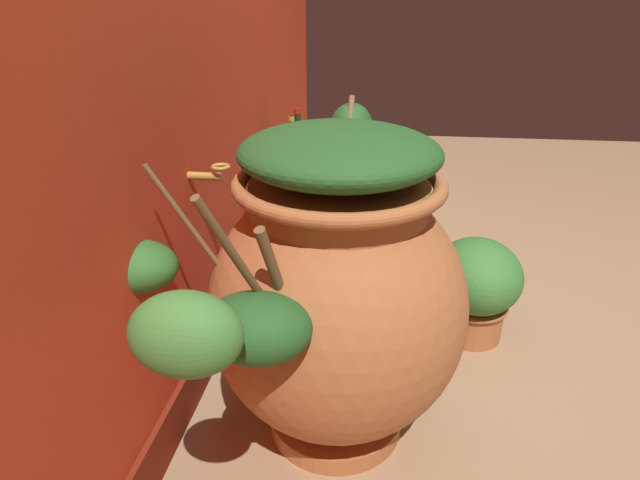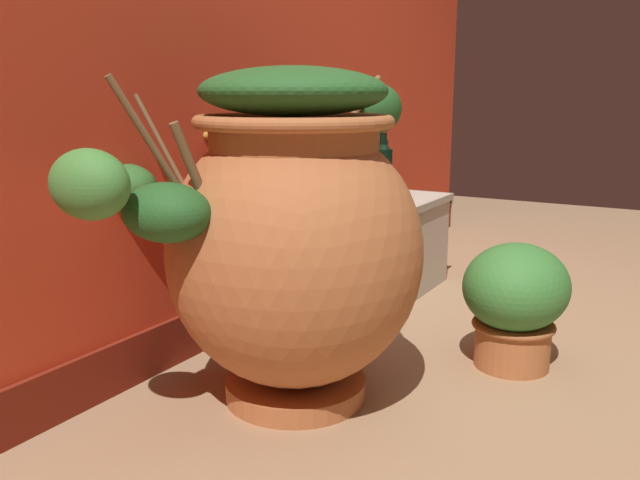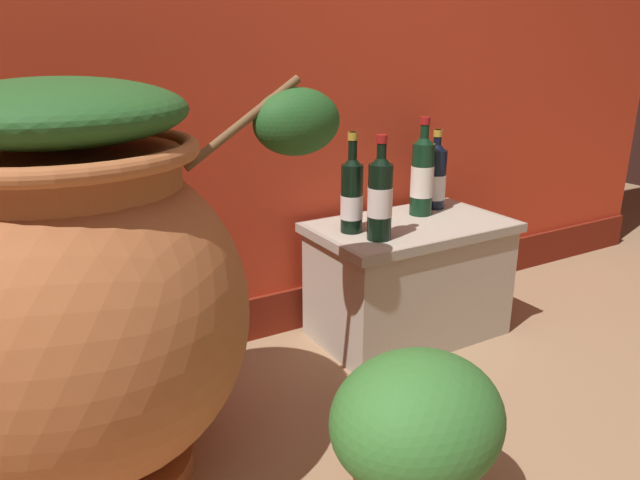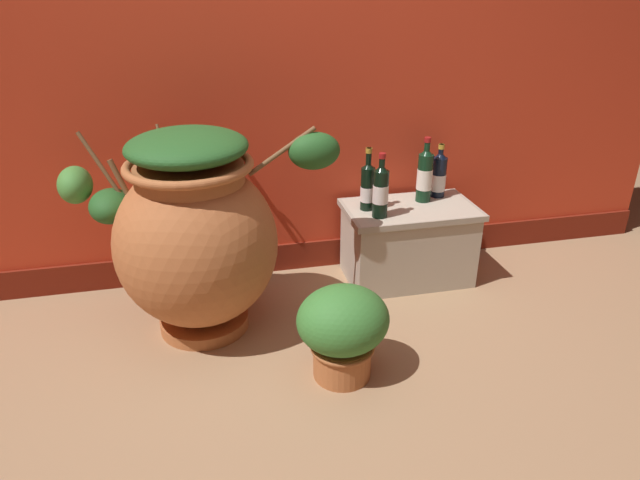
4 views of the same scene
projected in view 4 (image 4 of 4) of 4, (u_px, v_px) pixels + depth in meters
ground_plane at (315, 408)px, 2.12m from camera, size 7.00×7.00×0.00m
back_wall at (258, 14)px, 2.61m from camera, size 4.40×0.33×2.60m
terracotta_urn at (194, 232)px, 2.41m from camera, size 1.18×0.93×0.91m
stone_ledge at (408, 240)px, 2.92m from camera, size 0.66×0.39×0.40m
wine_bottle_left at (368, 186)px, 2.76m from camera, size 0.07×0.07×0.31m
wine_bottle_middle at (381, 190)px, 2.67m from camera, size 0.07×0.07×0.31m
wine_bottle_right at (425, 174)px, 2.86m from camera, size 0.08×0.08×0.33m
wine_bottle_back at (439, 175)px, 2.93m from camera, size 0.08×0.08×0.28m
potted_shrub at (343, 329)px, 2.20m from camera, size 0.36×0.32×0.39m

